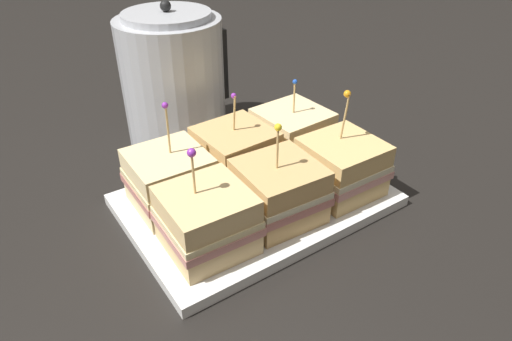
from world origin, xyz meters
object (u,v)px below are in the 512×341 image
sandwich_back_center (235,156)px  sandwich_front_center (279,191)px  kettle_steel (172,80)px  serving_platter (256,200)px  sandwich_back_left (170,180)px  sandwich_back_right (292,135)px  sandwich_front_left (207,220)px  sandwich_front_right (341,167)px

sandwich_back_center → sandwich_front_center: bearing=-88.4°
kettle_steel → sandwich_front_center: bearing=-89.3°
serving_platter → sandwich_front_center: bearing=-88.8°
sandwich_back_left → sandwich_back_right: bearing=0.8°
sandwich_front_left → sandwich_back_right: sandwich_front_left is taller
serving_platter → sandwich_front_right: size_ratio=2.38×
serving_platter → sandwich_back_left: bearing=153.9°
sandwich_front_right → sandwich_back_left: 0.27m
sandwich_front_left → sandwich_front_right: size_ratio=0.91×
sandwich_front_left → sandwich_back_left: sandwich_back_left is taller
serving_platter → sandwich_front_center: sandwich_front_center is taller
serving_platter → sandwich_front_right: 0.15m
sandwich_front_right → sandwich_back_left: size_ratio=1.00×
sandwich_front_left → sandwich_back_center: bearing=45.1°
sandwich_front_center → sandwich_front_right: sandwich_front_right is taller
sandwich_front_right → sandwich_front_center: bearing=178.9°
sandwich_back_left → kettle_steel: size_ratio=0.63×
sandwich_front_center → sandwich_front_right: size_ratio=0.93×
sandwich_back_center → sandwich_back_right: (0.12, 0.00, 0.00)m
serving_platter → sandwich_back_center: (-0.00, 0.06, 0.06)m
sandwich_back_left → kettle_steel: (0.12, 0.23, 0.06)m
serving_platter → sandwich_back_left: (-0.12, 0.06, 0.05)m
sandwich_front_right → sandwich_back_right: bearing=91.4°
sandwich_front_left → sandwich_front_right: 0.25m
sandwich_front_right → sandwich_back_right: (-0.00, 0.12, 0.00)m
serving_platter → sandwich_front_center: size_ratio=2.57×
sandwich_front_right → sandwich_back_right: 0.12m
sandwich_back_left → sandwich_back_center: size_ratio=1.09×
sandwich_front_left → sandwich_back_right: (0.24, 0.12, 0.00)m
serving_platter → sandwich_back_center: sandwich_back_center is taller
sandwich_front_right → serving_platter: bearing=153.2°
sandwich_back_left → kettle_steel: bearing=62.5°
sandwich_back_center → kettle_steel: size_ratio=0.58×
sandwich_back_center → sandwich_front_right: bearing=-44.3°
sandwich_front_left → sandwich_back_right: 0.27m
sandwich_back_center → sandwich_front_left: bearing=-134.9°
serving_platter → kettle_steel: (-0.00, 0.29, 0.11)m
sandwich_front_right → sandwich_back_left: same height
sandwich_front_left → sandwich_back_center: (0.12, 0.12, 0.00)m
sandwich_front_center → kettle_steel: size_ratio=0.59×
sandwich_back_center → kettle_steel: (-0.00, 0.23, 0.06)m
serving_platter → sandwich_front_center: 0.08m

